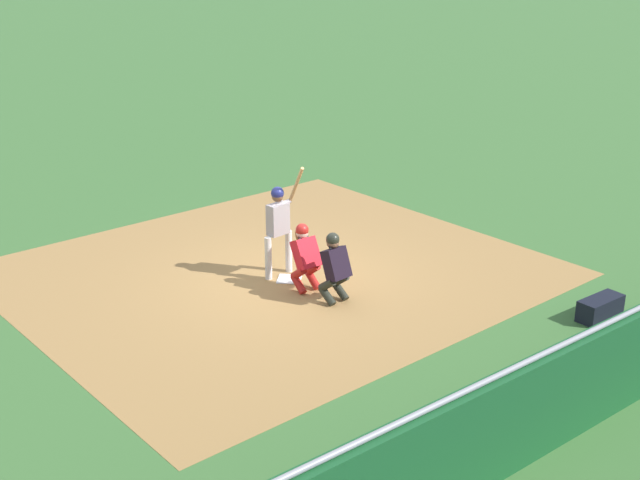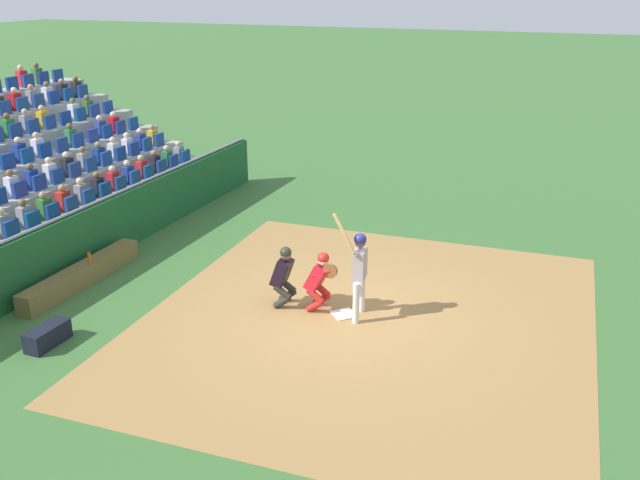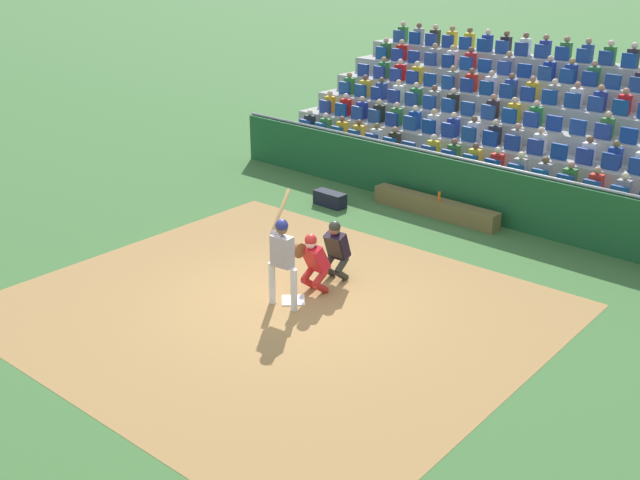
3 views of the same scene
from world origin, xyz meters
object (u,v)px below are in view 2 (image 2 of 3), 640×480
object	(u,v)px
home_plate_marker	(344,314)
batter_at_plate	(359,266)
dugout_bench	(82,275)
water_bottle_on_bench	(89,258)
equipment_duffel_bag	(48,336)
home_plate_umpire	(284,273)
catcher_crouching	(320,278)

from	to	relation	value
home_plate_marker	batter_at_plate	world-z (taller)	batter_at_plate
dugout_bench	home_plate_marker	bearing A→B (deg)	97.21
water_bottle_on_bench	equipment_duffel_bag	xyz separation A→B (m)	(2.59, 1.12, -0.38)
home_plate_marker	home_plate_umpire	world-z (taller)	home_plate_umpire
equipment_duffel_bag	catcher_crouching	bearing A→B (deg)	128.76
catcher_crouching	equipment_duffel_bag	world-z (taller)	catcher_crouching
home_plate_umpire	batter_at_plate	bearing A→B (deg)	92.02
equipment_duffel_bag	home_plate_umpire	bearing A→B (deg)	133.90
catcher_crouching	equipment_duffel_bag	distance (m)	5.19
home_plate_marker	batter_at_plate	distance (m)	1.12
home_plate_umpire	equipment_duffel_bag	world-z (taller)	home_plate_umpire
home_plate_marker	equipment_duffel_bag	distance (m)	5.57
catcher_crouching	dugout_bench	distance (m)	5.37
water_bottle_on_bench	equipment_duffel_bag	world-z (taller)	water_bottle_on_bench
batter_at_plate	equipment_duffel_bag	distance (m)	5.89
batter_at_plate	equipment_duffel_bag	bearing A→B (deg)	-57.12
dugout_bench	water_bottle_on_bench	size ratio (longest dim) A/B	14.08
batter_at_plate	water_bottle_on_bench	distance (m)	6.06
batter_at_plate	home_plate_umpire	xyz separation A→B (m)	(0.06, -1.57, -0.39)
dugout_bench	water_bottle_on_bench	distance (m)	0.40
home_plate_marker	water_bottle_on_bench	distance (m)	5.77
catcher_crouching	home_plate_umpire	distance (m)	0.76
equipment_duffel_bag	dugout_bench	bearing A→B (deg)	-152.45
water_bottle_on_bench	dugout_bench	bearing A→B (deg)	-28.86
home_plate_marker	dugout_bench	world-z (taller)	dugout_bench
batter_at_plate	home_plate_umpire	size ratio (longest dim) A/B	1.68
catcher_crouching	equipment_duffel_bag	bearing A→B (deg)	-52.02
home_plate_umpire	water_bottle_on_bench	world-z (taller)	home_plate_umpire
water_bottle_on_bench	equipment_duffel_bag	distance (m)	2.85
home_plate_umpire	dugout_bench	distance (m)	4.61
dugout_bench	equipment_duffel_bag	xyz separation A→B (m)	(2.41, 1.22, -0.03)
home_plate_umpire	dugout_bench	size ratio (longest dim) A/B	0.37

